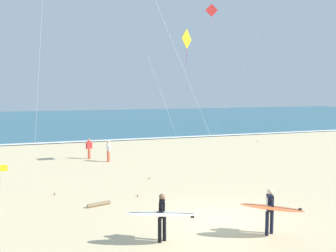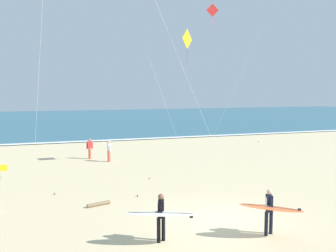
# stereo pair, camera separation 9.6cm
# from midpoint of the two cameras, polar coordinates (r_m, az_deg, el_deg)

# --- Properties ---
(ground_plane) EXTENTS (160.00, 160.00, 0.00)m
(ground_plane) POSITION_cam_midpoint_polar(r_m,az_deg,el_deg) (15.34, 8.57, -14.43)
(ground_plane) COLOR beige
(ocean_water) EXTENTS (160.00, 60.00, 0.08)m
(ocean_water) POSITION_cam_midpoint_polar(r_m,az_deg,el_deg) (67.65, -12.97, 1.06)
(ocean_water) COLOR #2D6075
(ocean_water) RESTS_ON ground
(shoreline_foam) EXTENTS (160.00, 0.93, 0.01)m
(shoreline_foam) POSITION_cam_midpoint_polar(r_m,az_deg,el_deg) (38.35, -8.51, -2.18)
(shoreline_foam) COLOR white
(shoreline_foam) RESTS_ON ocean_water
(surfer_lead) EXTENTS (2.48, 1.29, 1.71)m
(surfer_lead) POSITION_cam_midpoint_polar(r_m,az_deg,el_deg) (12.65, -1.20, -13.76)
(surfer_lead) COLOR black
(surfer_lead) RESTS_ON ground
(surfer_trailing) EXTENTS (2.35, 1.34, 1.71)m
(surfer_trailing) POSITION_cam_midpoint_polar(r_m,az_deg,el_deg) (13.73, 15.79, -12.39)
(surfer_trailing) COLOR black
(surfer_trailing) RESTS_ON ground
(kite_diamond_golden_near) EXTENTS (4.10, 3.50, 9.42)m
(kite_diamond_golden_near) POSITION_cam_midpoint_polar(r_m,az_deg,el_deg) (25.11, 2.72, 12.99)
(kite_diamond_golden_near) COLOR yellow
(kite_diamond_golden_near) RESTS_ON ground
(kite_diamond_scarlet_low) EXTENTS (5.39, 1.50, 13.75)m
(kite_diamond_scarlet_low) POSITION_cam_midpoint_polar(r_m,az_deg,el_deg) (37.32, 7.12, 16.88)
(kite_diamond_scarlet_low) COLOR red
(kite_diamond_scarlet_low) RESTS_ON ground
(bystander_red_top) EXTENTS (0.50, 0.22, 1.59)m
(bystander_red_top) POSITION_cam_midpoint_polar(r_m,az_deg,el_deg) (28.42, -12.47, -3.49)
(bystander_red_top) COLOR #D8593F
(bystander_red_top) RESTS_ON ground
(bystander_white_top) EXTENTS (0.24, 0.49, 1.59)m
(bystander_white_top) POSITION_cam_midpoint_polar(r_m,az_deg,el_deg) (27.02, -9.52, -3.90)
(bystander_white_top) COLOR #D8593F
(bystander_white_top) RESTS_ON ground
(driftwood_log) EXTENTS (1.11, 0.47, 0.17)m
(driftwood_log) POSITION_cam_midpoint_polar(r_m,az_deg,el_deg) (17.12, -11.04, -12.02)
(driftwood_log) COLOR #846B4C
(driftwood_log) RESTS_ON ground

